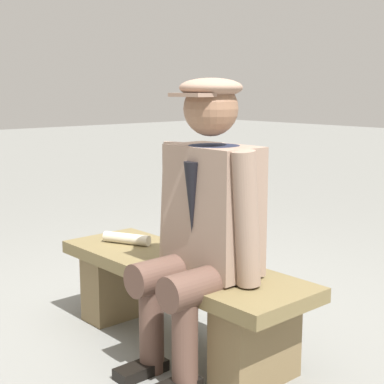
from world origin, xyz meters
TOP-DOWN VIEW (x-y plane):
  - ground_plane at (0.00, 0.00)m, footprint 30.00×30.00m
  - bench at (0.00, 0.00)m, footprint 1.42×0.46m
  - seated_man at (-0.24, 0.06)m, footprint 0.57×0.57m
  - rolled_magazine at (0.43, 0.00)m, footprint 0.26×0.16m

SIDE VIEW (x-z plane):
  - ground_plane at x=0.00m, z-range 0.00..0.00m
  - bench at x=0.00m, z-range 0.06..0.49m
  - rolled_magazine at x=0.43m, z-range 0.42..0.48m
  - seated_man at x=-0.24m, z-range 0.05..1.33m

